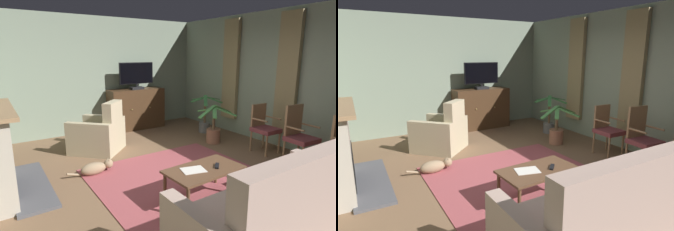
{
  "view_description": "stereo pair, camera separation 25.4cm",
  "coord_description": "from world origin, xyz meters",
  "views": [
    {
      "loc": [
        -2.33,
        -3.29,
        1.88
      ],
      "look_at": [
        -0.04,
        0.17,
        0.96
      ],
      "focal_mm": 29.49,
      "sensor_mm": 36.0,
      "label": 1
    },
    {
      "loc": [
        -2.11,
        -3.42,
        1.88
      ],
      "look_at": [
        -0.04,
        0.17,
        0.96
      ],
      "focal_mm": 29.49,
      "sensor_mm": 36.0,
      "label": 2
    }
  ],
  "objects": [
    {
      "name": "armchair_near_window",
      "position": [
        -0.58,
        1.8,
        0.32
      ],
      "size": [
        1.2,
        1.2,
        1.0
      ],
      "color": "tan",
      "rests_on": "ground_plane"
    },
    {
      "name": "potted_plant_small_fern_corner",
      "position": [
        2.06,
        1.7,
        0.28
      ],
      "size": [
        0.9,
        0.83,
        0.92
      ],
      "color": "slate",
      "rests_on": "ground_plane"
    },
    {
      "name": "wall_back",
      "position": [
        0.0,
        3.31,
        1.38
      ],
      "size": [
        5.91,
        0.1,
        2.76
      ],
      "primitive_type": "cube",
      "color": "gray",
      "rests_on": "ground_plane"
    },
    {
      "name": "rug_central",
      "position": [
        0.03,
        0.0,
        0.01
      ],
      "size": [
        2.55,
        2.18,
        0.01
      ],
      "primitive_type": "cube",
      "color": "#9E474C",
      "rests_on": "ground_plane"
    },
    {
      "name": "tv_remote",
      "position": [
        0.09,
        -0.81,
        0.44
      ],
      "size": [
        0.16,
        0.15,
        0.02
      ],
      "primitive_type": "cube",
      "rotation": [
        0.0,
        0.0,
        3.91
      ],
      "color": "black",
      "rests_on": "coffee_table"
    },
    {
      "name": "wall_right_with_window",
      "position": [
        2.7,
        0.0,
        1.38
      ],
      "size": [
        0.1,
        7.12,
        2.76
      ],
      "primitive_type": "cube",
      "color": "gray",
      "rests_on": "ground_plane"
    },
    {
      "name": "cat",
      "position": [
        -1.01,
        0.79,
        0.1
      ],
      "size": [
        0.74,
        0.2,
        0.22
      ],
      "color": "#937A5B",
      "rests_on": "ground_plane"
    },
    {
      "name": "coffee_table",
      "position": [
        -0.09,
        -0.76,
        0.39
      ],
      "size": [
        1.05,
        0.6,
        0.43
      ],
      "color": "brown",
      "rests_on": "ground_plane"
    },
    {
      "name": "side_chair_nearest_door",
      "position": [
        2.1,
        0.02,
        0.51
      ],
      "size": [
        0.44,
        0.45,
        0.93
      ],
      "color": "brown",
      "rests_on": "ground_plane"
    },
    {
      "name": "folded_newspaper",
      "position": [
        -0.24,
        -0.73,
        0.44
      ],
      "size": [
        0.35,
        0.29,
        0.01
      ],
      "primitive_type": "cube",
      "rotation": [
        0.0,
        0.0,
        -0.26
      ],
      "color": "silver",
      "rests_on": "coffee_table"
    },
    {
      "name": "tv_cabinet",
      "position": [
        0.84,
        2.96,
        0.49
      ],
      "size": [
        1.42,
        0.53,
        1.02
      ],
      "color": "black",
      "rests_on": "ground_plane"
    },
    {
      "name": "side_chair_far_end",
      "position": [
        2.1,
        -0.71,
        0.54
      ],
      "size": [
        0.49,
        0.46,
        1.03
      ],
      "color": "brown",
      "rests_on": "ground_plane"
    },
    {
      "name": "ground_plane",
      "position": [
        0.0,
        0.0,
        -0.02
      ],
      "size": [
        5.91,
        7.12,
        0.04
      ],
      "primitive_type": "cube",
      "color": "brown"
    },
    {
      "name": "television",
      "position": [
        0.84,
        2.91,
        1.37
      ],
      "size": [
        0.91,
        0.2,
        0.67
      ],
      "color": "black",
      "rests_on": "tv_cabinet"
    },
    {
      "name": "curtain_panel_far",
      "position": [
        2.59,
        1.43,
        1.52
      ],
      "size": [
        0.1,
        0.44,
        2.32
      ],
      "primitive_type": "cube",
      "color": "#8E7F56"
    },
    {
      "name": "sofa_floral",
      "position": [
        -0.05,
        -1.84,
        0.35
      ],
      "size": [
        2.16,
        0.87,
        1.05
      ],
      "color": "#BC9E8E",
      "rests_on": "ground_plane"
    },
    {
      "name": "potted_plant_leafy_by_curtain",
      "position": [
        1.66,
        0.95,
        0.25
      ],
      "size": [
        1.01,
        0.88,
        0.83
      ],
      "color": "#99664C",
      "rests_on": "ground_plane"
    },
    {
      "name": "curtain_panel_near",
      "position": [
        2.59,
        -0.07,
        1.52
      ],
      "size": [
        0.1,
        0.44,
        2.32
      ],
      "primitive_type": "cube",
      "color": "#8E7F56"
    }
  ]
}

